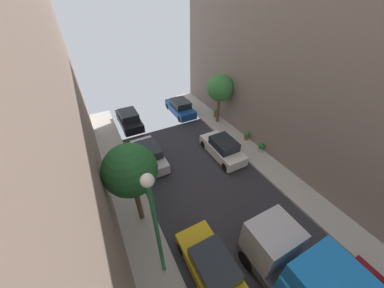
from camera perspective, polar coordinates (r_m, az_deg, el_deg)
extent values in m
cube|color=#B7B2A8|center=(14.96, 41.51, -22.07)|extent=(2.00, 44.00, 0.15)
cube|color=gold|center=(11.09, 5.46, -31.13)|extent=(1.76, 4.20, 0.76)
cube|color=#1E2328|center=(10.40, 6.23, -30.37)|extent=(1.56, 2.10, 0.64)
cylinder|color=black|center=(11.68, -2.81, -27.03)|extent=(0.22, 0.64, 0.64)
cylinder|color=black|center=(12.03, 4.53, -23.85)|extent=(0.22, 0.64, 0.64)
cube|color=silver|center=(16.12, -11.80, -3.29)|extent=(1.76, 4.20, 0.76)
cube|color=#1E2328|center=(15.57, -11.95, -1.65)|extent=(1.56, 2.10, 0.64)
cylinder|color=black|center=(17.35, -15.75, -1.64)|extent=(0.22, 0.64, 0.64)
cylinder|color=black|center=(17.59, -10.91, -0.17)|extent=(0.22, 0.64, 0.64)
cylinder|color=black|center=(15.03, -12.65, -8.25)|extent=(0.22, 0.64, 0.64)
cylinder|color=black|center=(15.31, -7.09, -6.43)|extent=(0.22, 0.64, 0.64)
cube|color=black|center=(20.96, -16.94, 6.19)|extent=(1.76, 4.20, 0.76)
cube|color=#1E2328|center=(20.49, -17.19, 7.68)|extent=(1.56, 2.10, 0.64)
cylinder|color=black|center=(22.33, -19.73, 6.92)|extent=(0.22, 0.64, 0.64)
cylinder|color=black|center=(22.52, -15.89, 8.00)|extent=(0.22, 0.64, 0.64)
cylinder|color=black|center=(19.67, -17.90, 2.99)|extent=(0.22, 0.64, 0.64)
cylinder|color=black|center=(19.88, -13.59, 4.24)|extent=(0.22, 0.64, 0.64)
cylinder|color=black|center=(13.76, 39.79, -25.68)|extent=(0.22, 0.64, 0.64)
cube|color=white|center=(16.56, 8.35, -1.56)|extent=(1.76, 4.20, 0.76)
cube|color=#1E2328|center=(16.04, 8.88, 0.09)|extent=(1.56, 2.10, 0.64)
cylinder|color=black|center=(17.34, 3.27, -0.08)|extent=(0.22, 0.64, 0.64)
cylinder|color=black|center=(18.05, 7.54, 1.33)|extent=(0.22, 0.64, 0.64)
cylinder|color=black|center=(15.42, 9.16, -6.27)|extent=(0.22, 0.64, 0.64)
cylinder|color=black|center=(16.22, 13.66, -4.39)|extent=(0.22, 0.64, 0.64)
cube|color=#194799|center=(22.22, -3.28, 9.69)|extent=(1.76, 4.20, 0.76)
cube|color=#1E2328|center=(21.78, -3.17, 11.16)|extent=(1.56, 2.10, 0.64)
cylinder|color=black|center=(23.34, -6.67, 10.29)|extent=(0.22, 0.64, 0.64)
cylinder|color=black|center=(23.87, -3.15, 11.14)|extent=(0.22, 0.64, 0.64)
cylinder|color=black|center=(20.82, -3.38, 6.92)|extent=(0.22, 0.64, 0.64)
cylinder|color=black|center=(21.41, 0.44, 7.92)|extent=(0.22, 0.64, 0.64)
cube|color=#B7B7BC|center=(10.79, 21.25, -23.43)|extent=(2.10, 1.80, 1.70)
cylinder|color=black|center=(11.58, 14.98, -28.56)|extent=(0.30, 0.96, 0.96)
cylinder|color=black|center=(12.46, 22.45, -23.56)|extent=(0.30, 0.96, 0.96)
cylinder|color=brown|center=(11.97, -14.65, -15.21)|extent=(0.28, 0.28, 2.83)
sphere|color=#23602D|center=(10.23, -16.73, -6.93)|extent=(2.63, 2.63, 2.63)
cylinder|color=brown|center=(20.25, 7.26, 9.38)|extent=(0.26, 0.26, 2.58)
sphere|color=#38843D|center=(19.34, 7.77, 15.11)|extent=(2.40, 2.40, 2.40)
cylinder|color=brown|center=(21.62, 6.51, 8.10)|extent=(0.37, 0.37, 0.42)
sphere|color=#38843D|center=(21.44, 6.58, 8.97)|extent=(0.41, 0.41, 0.41)
cylinder|color=brown|center=(18.69, 14.76, 1.73)|extent=(0.37, 0.37, 0.36)
sphere|color=#2D7233|center=(18.49, 14.94, 2.65)|extent=(0.46, 0.46, 0.46)
cylinder|color=#B2A899|center=(17.67, 18.48, -1.50)|extent=(0.41, 0.41, 0.31)
sphere|color=#23602D|center=(17.47, 18.71, -0.60)|extent=(0.49, 0.49, 0.49)
cylinder|color=#26723F|center=(8.89, -9.38, -23.95)|extent=(0.16, 0.16, 5.92)
sphere|color=white|center=(6.32, -12.28, -9.84)|extent=(0.44, 0.44, 0.44)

